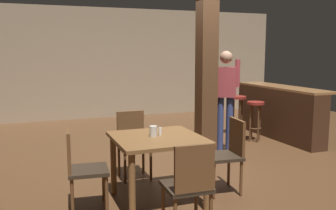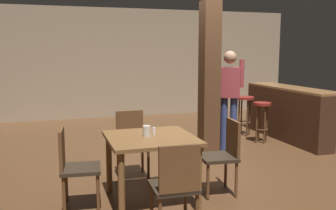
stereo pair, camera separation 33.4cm
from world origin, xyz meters
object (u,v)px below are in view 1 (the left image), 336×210
at_px(dining_table, 157,147).
at_px(napkin_cup, 153,131).
at_px(salt_shaker, 160,131).
at_px(chair_north, 133,141).
at_px(bar_stool_near, 255,112).
at_px(chair_west, 81,166).
at_px(standing_person, 225,94).
at_px(bar_stool_mid, 237,105).
at_px(chair_south, 189,183).
at_px(chair_east, 228,151).
at_px(bar_counter, 278,112).

bearing_deg(dining_table, napkin_cup, 147.60).
bearing_deg(dining_table, salt_shaker, 49.47).
xyz_separation_m(chair_north, bar_stool_near, (2.73, 1.15, 0.06)).
bearing_deg(chair_west, standing_person, 30.75).
xyz_separation_m(dining_table, chair_north, (-0.03, 0.92, -0.13)).
relative_size(chair_north, bar_stool_mid, 1.11).
relative_size(dining_table, salt_shaker, 10.85).
bearing_deg(standing_person, chair_south, -125.59).
xyz_separation_m(salt_shaker, standing_person, (1.72, 1.54, 0.19)).
xyz_separation_m(chair_west, napkin_cup, (0.81, -0.02, 0.32)).
bearing_deg(chair_south, dining_table, 90.72).
height_order(chair_west, bar_stool_near, chair_west).
relative_size(chair_east, salt_shaker, 9.91).
bearing_deg(bar_counter, bar_stool_mid, 138.35).
distance_m(chair_south, salt_shaker, 0.97).
bearing_deg(dining_table, bar_stool_mid, 45.30).
distance_m(salt_shaker, bar_stool_near, 3.33).
height_order(chair_north, bar_stool_mid, chair_north).
distance_m(chair_east, standing_person, 1.91).
distance_m(dining_table, chair_east, 0.91).
relative_size(chair_north, chair_east, 1.00).
bearing_deg(bar_stool_mid, standing_person, -129.37).
relative_size(chair_west, bar_stool_near, 1.16).
relative_size(chair_south, standing_person, 0.52).
height_order(dining_table, chair_north, chair_north).
height_order(chair_south, napkin_cup, chair_south).
relative_size(dining_table, bar_counter, 0.42).
relative_size(standing_person, bar_counter, 0.73).
xyz_separation_m(dining_table, chair_east, (0.90, -0.01, -0.13)).
distance_m(bar_counter, bar_stool_near, 0.61).
relative_size(chair_west, standing_person, 0.52).
distance_m(chair_west, bar_counter, 4.66).
relative_size(chair_south, bar_counter, 0.38).
height_order(dining_table, bar_counter, bar_counter).
xyz_separation_m(chair_north, chair_east, (0.94, -0.94, 0.00)).
height_order(standing_person, bar_counter, standing_person).
bearing_deg(bar_stool_near, chair_west, -150.25).
height_order(bar_counter, bar_stool_near, bar_counter).
height_order(chair_west, bar_counter, bar_counter).
relative_size(chair_south, salt_shaker, 9.91).
bearing_deg(chair_east, chair_south, -136.54).
height_order(salt_shaker, bar_stool_near, salt_shaker).
bearing_deg(chair_north, standing_person, 20.76).
bearing_deg(bar_stool_mid, dining_table, -134.70).
xyz_separation_m(salt_shaker, bar_stool_near, (2.64, 2.01, -0.24)).
distance_m(napkin_cup, bar_stool_mid, 3.83).
xyz_separation_m(dining_table, chair_west, (-0.85, 0.04, -0.13)).
relative_size(standing_person, bar_stool_near, 2.25).
height_order(dining_table, chair_south, chair_south).
distance_m(standing_person, bar_stool_mid, 1.48).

